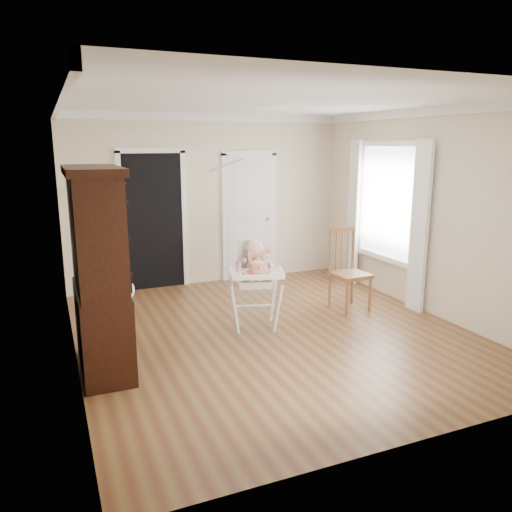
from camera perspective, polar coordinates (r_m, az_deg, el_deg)
name	(u,v)px	position (r m, az deg, el deg)	size (l,w,h in m)	color
floor	(273,332)	(6.13, 1.96, -8.70)	(5.00, 5.00, 0.00)	brown
ceiling	(275,101)	(5.73, 2.17, 17.32)	(5.00, 5.00, 0.00)	white
wall_back	(209,200)	(8.10, -5.45, 6.36)	(4.50, 4.50, 0.00)	beige
wall_left	(67,236)	(5.26, -20.81, 2.14)	(5.00, 5.00, 0.00)	beige
wall_right	(428,212)	(7.02, 19.02, 4.75)	(5.00, 5.00, 0.00)	beige
crown_molding	(275,106)	(5.72, 2.17, 16.73)	(4.50, 5.00, 0.12)	white
doorway	(154,218)	(7.89, -11.63, 4.22)	(1.06, 0.05, 2.22)	black
closet_door	(250,218)	(8.35, -0.75, 4.36)	(0.96, 0.09, 2.13)	white
window_right	(385,210)	(7.59, 14.58, 5.11)	(0.13, 1.84, 2.30)	white
high_chair	(255,274)	(6.08, -0.11, -2.12)	(0.83, 0.93, 1.10)	white
baby	(255,261)	(6.07, -0.12, -0.55)	(0.31, 0.30, 0.50)	beige
cake	(259,267)	(5.80, 0.29, -1.31)	(0.29, 0.29, 0.13)	silver
sippy_cup	(239,266)	(5.88, -1.98, -1.10)	(0.07, 0.07, 0.16)	pink
china_cabinet	(99,272)	(5.11, -17.45, -1.71)	(0.54, 1.20, 2.03)	black
dining_chair	(349,272)	(6.94, 10.54, -1.83)	(0.49, 0.49, 1.12)	brown
streamer	(200,147)	(6.01, -6.40, 12.23)	(0.03, 0.50, 0.02)	pink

